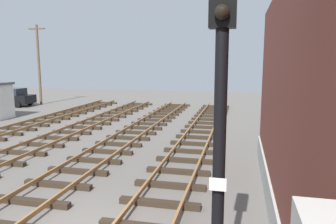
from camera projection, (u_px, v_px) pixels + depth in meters
signal_mast at (220, 110)px, 4.42m from camera, size 0.36×0.40×5.84m
parked_car_black at (12, 97)px, 31.21m from camera, size 4.20×2.04×1.76m
utility_pole_far at (39, 63)px, 32.04m from camera, size 1.80×0.24×7.93m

